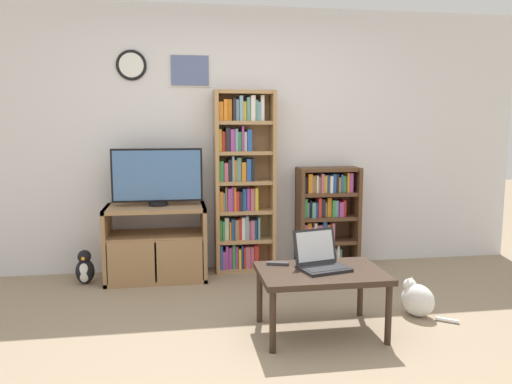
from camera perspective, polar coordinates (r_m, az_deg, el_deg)
The scene contains 11 objects.
ground_plane at distance 3.38m, azimuth 1.27°, elevation -17.77°, with size 18.00×18.00×0.00m, color gray.
wall_back at distance 5.04m, azimuth -2.83°, elevation 6.01°, with size 6.07×0.09×2.60m.
tv_stand at distance 4.81m, azimuth -11.33°, elevation -5.69°, with size 0.93×0.51×0.70m.
television at distance 4.75m, azimuth -11.21°, elevation 1.74°, with size 0.84×0.18×0.54m.
bookshelf_tall at distance 4.92m, azimuth -1.68°, elevation 0.97°, with size 0.59×0.25×1.78m.
bookshelf_short at distance 5.15m, azimuth 7.87°, elevation -2.82°, with size 0.63×0.27×1.03m.
coffee_table at distance 3.54m, azimuth 7.43°, elevation -9.64°, with size 0.86×0.60×0.45m.
laptop at distance 3.56m, azimuth 7.34°, elevation -7.60°, with size 0.39×0.36×0.26m.
remote_near_laptop at distance 3.63m, azimuth 2.51°, elevation -8.17°, with size 0.17×0.09×0.02m.
cat at distance 4.09m, azimuth 17.88°, elevation -11.57°, with size 0.39×0.37×0.29m.
penguin_figurine at distance 4.89m, azimuth -18.98°, elevation -8.27°, with size 0.17×0.15×0.31m.
Camera 1 is at (-0.55, -3.00, 1.45)m, focal length 35.00 mm.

